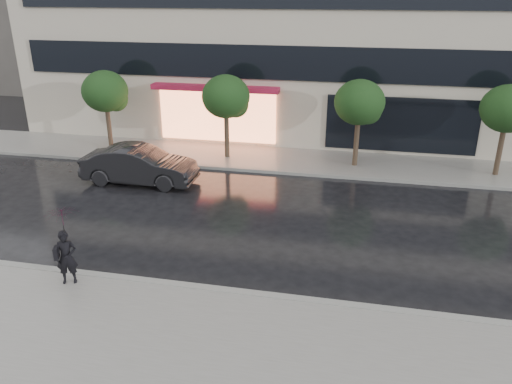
# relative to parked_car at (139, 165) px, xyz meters

# --- Properties ---
(ground) EXTENTS (120.00, 120.00, 0.00)m
(ground) POSITION_rel_parked_car_xyz_m (5.75, -6.20, -0.78)
(ground) COLOR black
(ground) RESTS_ON ground
(sidewalk_near) EXTENTS (60.00, 4.50, 0.12)m
(sidewalk_near) POSITION_rel_parked_car_xyz_m (5.75, -9.45, -0.72)
(sidewalk_near) COLOR slate
(sidewalk_near) RESTS_ON ground
(sidewalk_far) EXTENTS (60.00, 3.50, 0.12)m
(sidewalk_far) POSITION_rel_parked_car_xyz_m (5.75, 4.05, -0.72)
(sidewalk_far) COLOR slate
(sidewalk_far) RESTS_ON ground
(curb_near) EXTENTS (60.00, 0.25, 0.14)m
(curb_near) POSITION_rel_parked_car_xyz_m (5.75, -7.20, -0.71)
(curb_near) COLOR gray
(curb_near) RESTS_ON ground
(curb_far) EXTENTS (60.00, 0.25, 0.14)m
(curb_far) POSITION_rel_parked_car_xyz_m (5.75, 2.30, -0.71)
(curb_far) COLOR gray
(curb_far) RESTS_ON ground
(tree_far_west) EXTENTS (2.20, 2.20, 3.99)m
(tree_far_west) POSITION_rel_parked_car_xyz_m (-3.19, 3.83, 2.14)
(tree_far_west) COLOR #33261C
(tree_far_west) RESTS_ON ground
(tree_mid_west) EXTENTS (2.20, 2.20, 3.99)m
(tree_mid_west) POSITION_rel_parked_car_xyz_m (2.81, 3.83, 2.14)
(tree_mid_west) COLOR #33261C
(tree_mid_west) RESTS_ON ground
(tree_mid_east) EXTENTS (2.20, 2.20, 3.99)m
(tree_mid_east) POSITION_rel_parked_car_xyz_m (8.81, 3.83, 2.14)
(tree_mid_east) COLOR #33261C
(tree_mid_east) RESTS_ON ground
(tree_far_east) EXTENTS (2.20, 2.20, 3.99)m
(tree_far_east) POSITION_rel_parked_car_xyz_m (14.81, 3.83, 2.14)
(tree_far_east) COLOR #33261C
(tree_far_east) RESTS_ON ground
(parked_car) EXTENTS (4.76, 1.67, 1.57)m
(parked_car) POSITION_rel_parked_car_xyz_m (0.00, 0.00, 0.00)
(parked_car) COLOR black
(parked_car) RESTS_ON ground
(pedestrian_with_umbrella) EXTENTS (1.15, 1.16, 2.20)m
(pedestrian_with_umbrella) POSITION_rel_parked_car_xyz_m (1.37, -7.69, 0.79)
(pedestrian_with_umbrella) COLOR black
(pedestrian_with_umbrella) RESTS_ON sidewalk_near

